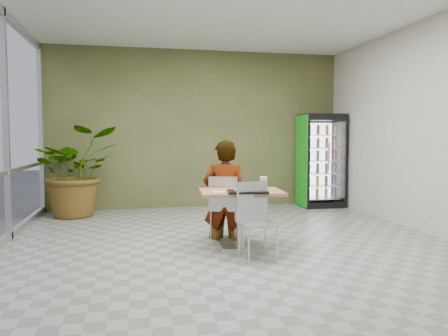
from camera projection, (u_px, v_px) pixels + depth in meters
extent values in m
plane|color=gray|center=(236.00, 249.00, 5.60)|extent=(7.00, 7.00, 0.00)
cube|color=#B06F4B|center=(241.00, 192.00, 5.59)|extent=(1.10, 0.82, 0.04)
cylinder|color=#BABDBF|center=(241.00, 221.00, 5.62)|extent=(0.10, 0.10, 0.71)
cube|color=#BABDBF|center=(241.00, 246.00, 5.64)|extent=(0.56, 0.46, 0.04)
cube|color=#BABDBF|center=(224.00, 208.00, 6.20)|extent=(0.50, 0.50, 0.03)
cube|color=#BABDBF|center=(223.00, 194.00, 5.99)|extent=(0.38, 0.15, 0.47)
cylinder|color=#BABDBF|center=(237.00, 221.00, 6.36)|extent=(0.02, 0.02, 0.42)
cylinder|color=#BABDBF|center=(214.00, 221.00, 6.40)|extent=(0.02, 0.02, 0.42)
cylinder|color=#BABDBF|center=(235.00, 226.00, 6.03)|extent=(0.02, 0.02, 0.42)
cylinder|color=#BABDBF|center=(211.00, 225.00, 6.06)|extent=(0.02, 0.02, 0.42)
cube|color=#BABDBF|center=(257.00, 224.00, 5.09)|extent=(0.43, 0.43, 0.03)
cube|color=#BABDBF|center=(252.00, 201.00, 5.26)|extent=(0.40, 0.06, 0.47)
cylinder|color=#BABDBF|center=(249.00, 246.00, 4.90)|extent=(0.02, 0.02, 0.42)
cylinder|color=#BABDBF|center=(277.00, 244.00, 5.00)|extent=(0.02, 0.02, 0.42)
cylinder|color=#BABDBF|center=(239.00, 239.00, 5.22)|extent=(0.02, 0.02, 0.42)
cylinder|color=#BABDBF|center=(265.00, 237.00, 5.32)|extent=(0.02, 0.02, 0.42)
imported|color=black|center=(225.00, 200.00, 6.14)|extent=(0.72, 0.58, 1.70)
cylinder|color=silver|center=(241.00, 190.00, 5.59)|extent=(0.23, 0.23, 0.01)
cylinder|color=silver|center=(263.00, 184.00, 5.64)|extent=(0.09, 0.09, 0.16)
cylinder|color=red|center=(263.00, 184.00, 5.64)|extent=(0.10, 0.10, 0.09)
cylinder|color=silver|center=(263.00, 177.00, 5.63)|extent=(0.10, 0.10, 0.01)
cube|color=silver|center=(219.00, 192.00, 5.32)|extent=(0.16, 0.16, 0.02)
cube|color=black|center=(247.00, 192.00, 5.37)|extent=(0.53, 0.42, 0.03)
cube|color=black|center=(321.00, 161.00, 9.02)|extent=(0.87, 0.68, 1.91)
cube|color=green|center=(301.00, 161.00, 8.93)|extent=(0.02, 0.65, 1.87)
cube|color=white|center=(328.00, 160.00, 8.71)|extent=(0.69, 0.02, 1.52)
imported|color=#2D6628|center=(76.00, 171.00, 7.90)|extent=(1.80, 1.68, 1.63)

